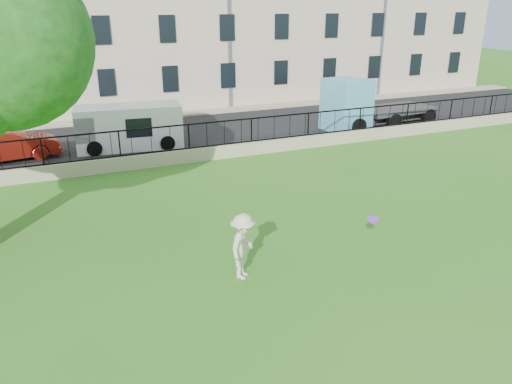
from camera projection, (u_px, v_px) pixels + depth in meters
name	position (u px, v px, depth m)	size (l,w,h in m)	color
ground	(332.00, 297.00, 12.07)	(120.00, 120.00, 0.00)	#29731B
retaining_wall	(190.00, 155.00, 22.25)	(50.00, 0.40, 0.60)	tan
iron_railing	(189.00, 137.00, 21.94)	(50.00, 0.05, 1.13)	black
street	(165.00, 137.00, 26.38)	(60.00, 9.00, 0.01)	black
sidewalk	(144.00, 117.00, 30.81)	(60.00, 1.40, 0.12)	tan
man	(243.00, 246.00, 12.66)	(1.13, 0.65, 1.76)	beige
frisbee	(373.00, 219.00, 12.27)	(0.27, 0.27, 0.03)	#8029E9
red_sedan	(6.00, 145.00, 22.22)	(1.54, 4.42, 1.46)	maroon
white_van	(129.00, 127.00, 24.15)	(4.95, 1.93, 2.08)	white
blue_truck	(379.00, 102.00, 28.37)	(6.71, 2.38, 2.81)	#5AB1D4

